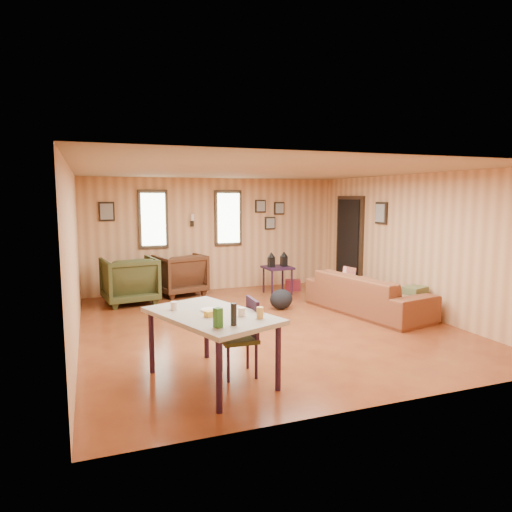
{
  "coord_description": "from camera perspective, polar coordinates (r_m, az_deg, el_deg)",
  "views": [
    {
      "loc": [
        -2.55,
        -6.52,
        2.02
      ],
      "look_at": [
        0.0,
        0.4,
        1.05
      ],
      "focal_mm": 32.0,
      "sensor_mm": 36.0,
      "label": 1
    }
  ],
  "objects": [
    {
      "name": "backpack",
      "position": [
        8.23,
        3.17,
        -5.43
      ],
      "size": [
        0.5,
        0.43,
        0.36
      ],
      "rotation": [
        0.0,
        0.0,
        0.33
      ],
      "color": "black",
      "rests_on": "ground"
    },
    {
      "name": "recliner_green",
      "position": [
        8.95,
        -15.53,
        -2.66
      ],
      "size": [
        1.06,
        1.01,
        0.97
      ],
      "primitive_type": "imported",
      "rotation": [
        0.0,
        0.0,
        -3.0
      ],
      "color": "#343719",
      "rests_on": "ground"
    },
    {
      "name": "room",
      "position": [
        7.37,
        1.57,
        1.14
      ],
      "size": [
        5.54,
        6.04,
        2.44
      ],
      "color": "brown",
      "rests_on": "ground"
    },
    {
      "name": "end_table",
      "position": [
        9.45,
        -14.94,
        -2.68
      ],
      "size": [
        0.59,
        0.54,
        0.7
      ],
      "rotation": [
        0.0,
        0.0,
        -0.07
      ],
      "color": "#2A132B",
      "rests_on": "ground"
    },
    {
      "name": "dining_chair",
      "position": [
        5.22,
        -1.51,
        -9.55
      ],
      "size": [
        0.41,
        0.41,
        0.88
      ],
      "rotation": [
        0.0,
        0.0,
        -0.03
      ],
      "color": "#343719",
      "rests_on": "ground"
    },
    {
      "name": "recliner_brown",
      "position": [
        9.54,
        -9.52,
        -1.99
      ],
      "size": [
        1.08,
        1.04,
        0.93
      ],
      "primitive_type": "imported",
      "rotation": [
        0.0,
        0.0,
        3.39
      ],
      "color": "#442514",
      "rests_on": "ground"
    },
    {
      "name": "side_table",
      "position": [
        9.45,
        2.72,
        -1.16
      ],
      "size": [
        0.57,
        0.57,
        0.88
      ],
      "rotation": [
        0.0,
        0.0,
        0.03
      ],
      "color": "#2A132B",
      "rests_on": "ground"
    },
    {
      "name": "cooler",
      "position": [
        9.9,
        4.63,
        -3.63
      ],
      "size": [
        0.39,
        0.33,
        0.23
      ],
      "rotation": [
        0.0,
        0.0,
        -0.38
      ],
      "color": "maroon",
      "rests_on": "ground"
    },
    {
      "name": "sofa_pillows",
      "position": [
        8.33,
        15.5,
        -3.33
      ],
      "size": [
        0.83,
        1.6,
        0.33
      ],
      "rotation": [
        0.0,
        0.0,
        0.31
      ],
      "color": "brown",
      "rests_on": "sofa"
    },
    {
      "name": "sofa",
      "position": [
        8.15,
        13.77,
        -3.81
      ],
      "size": [
        1.12,
        2.41,
        0.91
      ],
      "primitive_type": "imported",
      "rotation": [
        0.0,
        0.0,
        1.77
      ],
      "color": "brown",
      "rests_on": "ground"
    },
    {
      "name": "dining_table",
      "position": [
        4.98,
        -5.53,
        -7.92
      ],
      "size": [
        1.37,
        1.72,
        0.99
      ],
      "rotation": [
        0.0,
        0.0,
        0.36
      ],
      "color": "gray",
      "rests_on": "ground"
    }
  ]
}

